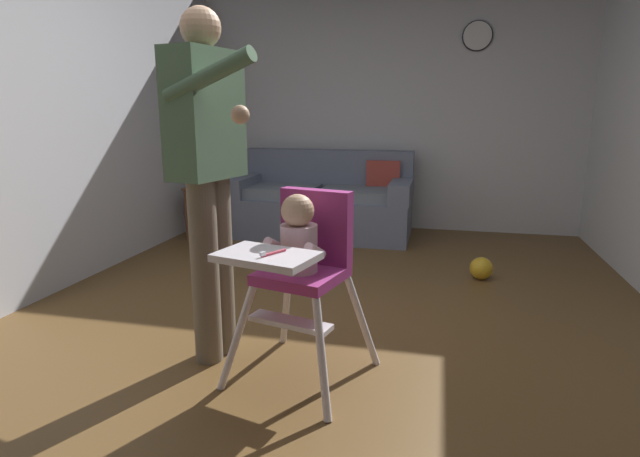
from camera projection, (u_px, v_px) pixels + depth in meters
ground at (322, 349)px, 2.88m from camera, size 5.66×7.59×0.10m
wall_far at (386, 105)px, 5.44m from camera, size 4.86×0.06×2.66m
wall_left at (26, 101)px, 3.32m from camera, size 0.06×6.59×2.66m
couch at (323, 203)px, 5.30m from camera, size 1.84×0.86×0.86m
high_chair at (301, 253)px, 2.35m from camera, size 0.73×0.82×0.91m
adult_standing at (209, 169)px, 2.49m from camera, size 0.51×0.57×1.74m
toy_ball at (481, 268)px, 3.90m from camera, size 0.17×0.17×0.17m
side_table at (209, 200)px, 5.19m from camera, size 0.40×0.40×0.52m
sippy_cup at (205, 181)px, 5.15m from camera, size 0.07×0.07×0.10m
wall_clock at (477, 36)px, 5.05m from camera, size 0.30×0.04×0.30m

